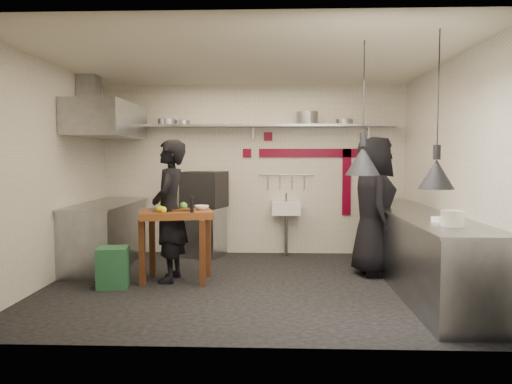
{
  "coord_description": "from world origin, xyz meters",
  "views": [
    {
      "loc": [
        0.36,
        -6.21,
        1.61
      ],
      "look_at": [
        0.12,
        0.3,
        1.15
      ],
      "focal_mm": 35.0,
      "sensor_mm": 36.0,
      "label": 1
    }
  ],
  "objects_px": {
    "prep_table": "(176,246)",
    "chef_left": "(170,211)",
    "green_bin": "(113,267)",
    "chef_right": "(374,206)",
    "combi_oven": "(204,189)",
    "oven_stand": "(203,232)"
  },
  "relations": [
    {
      "from": "combi_oven",
      "to": "chef_left",
      "type": "bearing_deg",
      "value": -81.87
    },
    {
      "from": "oven_stand",
      "to": "chef_left",
      "type": "height_order",
      "value": "chef_left"
    },
    {
      "from": "prep_table",
      "to": "chef_left",
      "type": "height_order",
      "value": "chef_left"
    },
    {
      "from": "combi_oven",
      "to": "chef_left",
      "type": "height_order",
      "value": "chef_left"
    },
    {
      "from": "prep_table",
      "to": "green_bin",
      "type": "bearing_deg",
      "value": -168.72
    },
    {
      "from": "oven_stand",
      "to": "chef_right",
      "type": "xyz_separation_m",
      "value": [
        2.52,
        -1.19,
        0.54
      ]
    },
    {
      "from": "chef_left",
      "to": "chef_right",
      "type": "xyz_separation_m",
      "value": [
        2.71,
        0.45,
        0.03
      ]
    },
    {
      "from": "combi_oven",
      "to": "chef_left",
      "type": "xyz_separation_m",
      "value": [
        -0.23,
        -1.61,
        -0.17
      ]
    },
    {
      "from": "prep_table",
      "to": "chef_left",
      "type": "distance_m",
      "value": 0.46
    },
    {
      "from": "oven_stand",
      "to": "chef_left",
      "type": "distance_m",
      "value": 1.72
    },
    {
      "from": "chef_left",
      "to": "prep_table",
      "type": "bearing_deg",
      "value": 88.35
    },
    {
      "from": "green_bin",
      "to": "chef_right",
      "type": "distance_m",
      "value": 3.51
    },
    {
      "from": "chef_left",
      "to": "chef_right",
      "type": "relative_size",
      "value": 0.97
    },
    {
      "from": "green_bin",
      "to": "chef_right",
      "type": "bearing_deg",
      "value": 13.53
    },
    {
      "from": "combi_oven",
      "to": "green_bin",
      "type": "xyz_separation_m",
      "value": [
        -0.86,
        -1.97,
        -0.84
      ]
    },
    {
      "from": "oven_stand",
      "to": "prep_table",
      "type": "bearing_deg",
      "value": -77.54
    },
    {
      "from": "combi_oven",
      "to": "chef_right",
      "type": "xyz_separation_m",
      "value": [
        2.49,
        -1.17,
        -0.15
      ]
    },
    {
      "from": "prep_table",
      "to": "chef_left",
      "type": "xyz_separation_m",
      "value": [
        -0.08,
        0.0,
        0.46
      ]
    },
    {
      "from": "oven_stand",
      "to": "combi_oven",
      "type": "relative_size",
      "value": 1.29
    },
    {
      "from": "chef_right",
      "to": "oven_stand",
      "type": "bearing_deg",
      "value": 63.18
    },
    {
      "from": "oven_stand",
      "to": "green_bin",
      "type": "distance_m",
      "value": 2.16
    },
    {
      "from": "green_bin",
      "to": "chef_left",
      "type": "xyz_separation_m",
      "value": [
        0.64,
        0.36,
        0.67
      ]
    }
  ]
}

